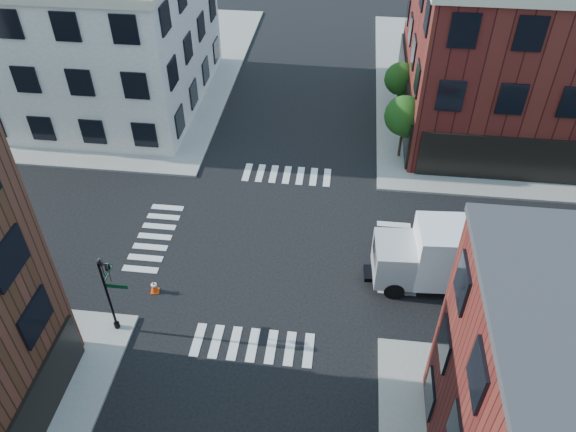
# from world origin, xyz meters

# --- Properties ---
(ground) EXTENTS (120.00, 120.00, 0.00)m
(ground) POSITION_xyz_m (0.00, 0.00, 0.00)
(ground) COLOR black
(ground) RESTS_ON ground
(sidewalk_ne) EXTENTS (30.00, 30.00, 0.15)m
(sidewalk_ne) POSITION_xyz_m (21.00, 21.00, 0.07)
(sidewalk_ne) COLOR gray
(sidewalk_ne) RESTS_ON ground
(sidewalk_nw) EXTENTS (30.00, 30.00, 0.15)m
(sidewalk_nw) POSITION_xyz_m (-21.00, 21.00, 0.07)
(sidewalk_nw) COLOR gray
(sidewalk_nw) RESTS_ON ground
(building_nw) EXTENTS (22.00, 16.00, 11.00)m
(building_nw) POSITION_xyz_m (-19.00, 16.00, 5.50)
(building_nw) COLOR beige
(building_nw) RESTS_ON ground
(tree_near) EXTENTS (2.69, 2.69, 4.49)m
(tree_near) POSITION_xyz_m (7.56, 9.98, 3.16)
(tree_near) COLOR black
(tree_near) RESTS_ON ground
(tree_far) EXTENTS (2.43, 2.43, 4.07)m
(tree_far) POSITION_xyz_m (7.56, 15.98, 2.87)
(tree_far) COLOR black
(tree_far) RESTS_ON ground
(signal_pole) EXTENTS (1.29, 1.24, 4.60)m
(signal_pole) POSITION_xyz_m (-6.72, -6.68, 2.86)
(signal_pole) COLOR black
(signal_pole) RESTS_ON ground
(box_truck) EXTENTS (8.71, 3.13, 3.88)m
(box_truck) POSITION_xyz_m (10.00, -1.77, 2.02)
(box_truck) COLOR silver
(box_truck) RESTS_ON ground
(traffic_cone) EXTENTS (0.50, 0.50, 0.78)m
(traffic_cone) POSITION_xyz_m (-5.70, -4.19, 0.38)
(traffic_cone) COLOR #F0450A
(traffic_cone) RESTS_ON ground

